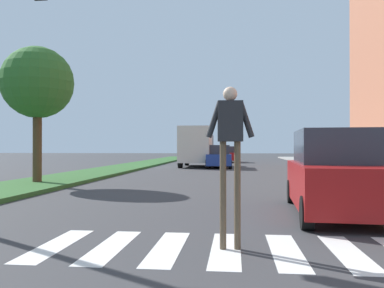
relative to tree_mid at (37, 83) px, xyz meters
name	(u,v)px	position (x,y,z in m)	size (l,w,h in m)	color
ground_plane	(233,169)	(7.89, 13.49, -4.17)	(140.00, 140.00, 0.00)	#38383A
crosswalk	(226,249)	(7.89, -9.47, -4.16)	(5.85, 2.20, 0.01)	silver
median_strip	(120,168)	(0.08, 11.49, -4.09)	(3.19, 64.00, 0.15)	#2D5B28
tree_mid	(37,83)	(0.00, 0.00, 0.00)	(2.92, 2.92, 5.52)	#4C3823
sidewalk_right	(354,170)	(15.72, 11.49, -4.09)	(3.00, 64.00, 0.15)	#9E9991
traffic_light_gantry	(37,16)	(3.86, -7.55, 0.18)	(8.53, 0.30, 6.00)	gold
pedestrian_performer	(230,141)	(7.96, -9.45, -2.50)	(0.75, 0.27, 2.49)	brown
suv_crossing	(336,174)	(10.36, -5.99, -3.24)	(2.22, 4.71, 1.97)	maroon
sedan_midblock	(219,157)	(6.81, 14.67, -3.37)	(2.03, 4.66, 1.71)	navy
sedan_distant	(229,155)	(7.45, 25.46, -3.41)	(1.82, 4.17, 1.63)	maroon
truck_box_delivery	(197,146)	(5.04, 15.89, -2.53)	(2.40, 6.20, 3.10)	#474C51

